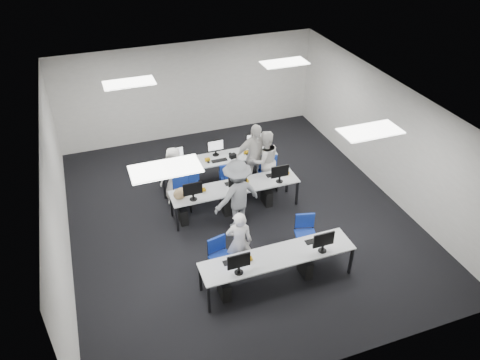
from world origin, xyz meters
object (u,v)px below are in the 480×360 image
object	(u,v)px
desk_front	(278,257)
chair_1	(305,241)
chair_2	(182,200)
photographer	(237,195)
chair_3	(234,188)
chair_4	(267,177)
chair_5	(188,188)
desk_mid	(235,188)
student_3	(255,157)
chair_7	(267,173)
chair_6	(227,181)
student_1	(265,160)
student_2	(175,176)
chair_0	(221,264)
student_0	(239,242)

from	to	relation	value
desk_front	chair_1	world-z (taller)	chair_1
chair_2	photographer	xyz separation A→B (m)	(1.07, -1.13, 0.64)
chair_3	chair_4	distance (m)	0.99
chair_3	chair_5	distance (m)	1.20
desk_mid	photographer	size ratio (longest dim) A/B	1.77
chair_4	student_3	distance (m)	0.71
chair_3	chair_5	bearing A→B (deg)	153.26
chair_7	chair_3	bearing A→B (deg)	-144.39
desk_front	photographer	size ratio (longest dim) A/B	1.77
chair_6	chair_7	xyz separation A→B (m)	(1.12, -0.04, 0.04)
chair_3	student_1	world-z (taller)	student_1
chair_3	student_2	world-z (taller)	student_2
student_3	photographer	size ratio (longest dim) A/B	1.02
desk_mid	student_2	size ratio (longest dim) A/B	2.09
chair_5	chair_7	world-z (taller)	chair_7
chair_4	chair_7	world-z (taller)	chair_7
chair_6	chair_1	bearing A→B (deg)	-57.71
desk_front	desk_mid	xyz separation A→B (m)	(0.00, 2.60, 0.00)
photographer	student_2	bearing A→B (deg)	-66.46
student_2	student_3	bearing A→B (deg)	22.66
chair_0	chair_7	distance (m)	3.66
student_2	chair_7	bearing A→B (deg)	23.77
student_1	student_3	distance (m)	0.28
chair_4	chair_5	size ratio (longest dim) A/B	1.02
chair_0	desk_front	bearing A→B (deg)	-42.86
chair_0	chair_6	bearing A→B (deg)	56.53
chair_1	chair_5	xyz separation A→B (m)	(-1.92, 2.91, 0.01)
chair_0	chair_7	xyz separation A→B (m)	(2.23, 2.90, 0.03)
chair_6	chair_2	bearing A→B (deg)	-147.48
chair_5	student_3	distance (m)	1.91
desk_front	chair_4	world-z (taller)	chair_4
chair_2	student_0	size ratio (longest dim) A/B	0.56
chair_0	chair_2	xyz separation A→B (m)	(-0.21, 2.54, -0.01)
chair_5	student_0	bearing A→B (deg)	-102.67
student_0	chair_7	bearing A→B (deg)	-106.29
chair_1	student_0	xyz separation A→B (m)	(-1.56, -0.02, 0.46)
desk_mid	chair_3	distance (m)	0.72
desk_front	chair_7	world-z (taller)	chair_7
desk_front	chair_2	xyz separation A→B (m)	(-1.22, 3.13, -0.41)
chair_2	student_0	bearing A→B (deg)	-67.50
chair_6	desk_front	bearing A→B (deg)	-75.91
chair_3	photographer	size ratio (longest dim) A/B	0.47
chair_2	chair_7	size ratio (longest dim) A/B	0.86
desk_mid	chair_0	bearing A→B (deg)	-116.70
desk_front	desk_mid	distance (m)	2.60
student_3	student_2	bearing A→B (deg)	179.37
chair_0	chair_5	xyz separation A→B (m)	(0.05, 2.96, 0.02)
desk_front	chair_3	xyz separation A→B (m)	(0.17, 3.16, -0.41)
desk_mid	chair_1	xyz separation A→B (m)	(0.96, -1.96, -0.39)
student_3	chair_4	bearing A→B (deg)	-27.63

